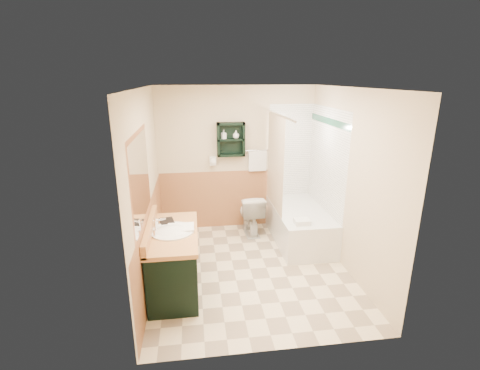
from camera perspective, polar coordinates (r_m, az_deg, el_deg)
name	(u,v)px	position (r m, az deg, el deg)	size (l,w,h in m)	color
floor	(250,269)	(4.91, 1.68, -13.58)	(3.00, 3.00, 0.00)	beige
back_wall	(236,159)	(5.87, -0.63, 4.32)	(2.60, 0.04, 2.40)	beige
left_wall	(145,190)	(4.40, -15.40, -0.79)	(0.04, 3.00, 2.40)	beige
right_wall	(350,182)	(4.80, 17.54, 0.54)	(0.04, 3.00, 2.40)	beige
ceiling	(252,86)	(4.21, 1.98, 15.94)	(2.60, 3.00, 0.04)	white
wainscot_left	(152,242)	(4.65, -14.27, -8.99)	(2.98, 2.98, 1.00)	#AE7046
wainscot_back	(237,199)	(6.03, -0.57, -2.25)	(2.58, 2.58, 1.00)	#AE7046
mirror_frame	(140,179)	(3.79, -16.02, 0.99)	(1.30, 1.30, 1.00)	#985531
mirror_glass	(141,179)	(3.79, -15.94, 0.99)	(1.20, 1.20, 0.90)	white
tile_right	(325,177)	(5.49, 13.78, 1.28)	(1.50, 1.50, 2.10)	white
tile_back	(295,166)	(6.07, 9.09, 3.09)	(0.95, 0.95, 2.10)	white
tile_accent	(329,121)	(5.32, 14.34, 10.10)	(1.50, 1.50, 0.10)	#144831
wall_shelf	(231,139)	(5.67, -1.51, 7.48)	(0.45, 0.15, 0.55)	black
hair_dryer	(213,161)	(5.74, -4.49, 3.99)	(0.10, 0.24, 0.18)	white
towel_bar	(257,150)	(5.82, 2.89, 5.71)	(0.40, 0.06, 0.40)	white
curtain_rod	(280,115)	(5.08, 6.50, 11.34)	(0.03, 0.03, 1.60)	silver
shower_curtain	(275,170)	(5.40, 5.75, 2.54)	(1.05, 1.05, 1.70)	beige
vanity	(174,261)	(4.39, -10.77, -12.08)	(0.59, 1.21, 0.77)	black
bathtub	(300,225)	(5.64, 9.80, -6.48)	(0.80, 1.50, 0.53)	silver
toilet	(250,214)	(5.82, 1.73, -4.76)	(0.38, 0.68, 0.67)	silver
counter_towel	(181,228)	(4.25, -9.69, -6.99)	(0.31, 0.24, 0.04)	white
vanity_book	(159,215)	(4.44, -13.10, -4.76)	(0.17, 0.02, 0.23)	black
tub_towel	(302,222)	(5.00, 10.11, -5.94)	(0.21, 0.18, 0.07)	white
soap_bottle_a	(224,137)	(5.65, -2.69, 7.92)	(0.07, 0.14, 0.07)	silver
soap_bottle_b	(236,135)	(5.67, -0.66, 8.15)	(0.10, 0.13, 0.10)	silver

